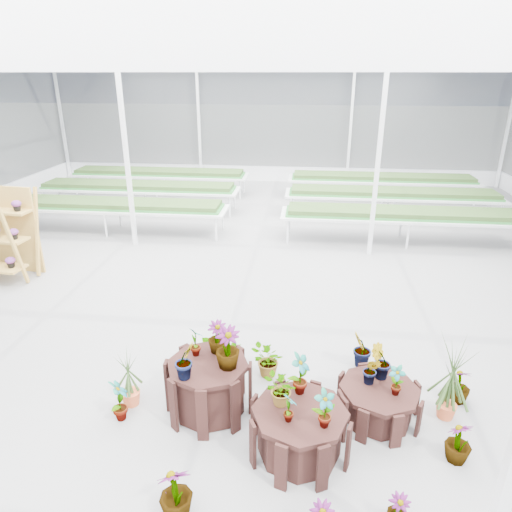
# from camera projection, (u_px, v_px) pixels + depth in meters

# --- Properties ---
(ground_plane) EXTENTS (24.00, 24.00, 0.00)m
(ground_plane) POSITION_uv_depth(u_px,v_px,m) (221.00, 331.00, 7.95)
(ground_plane) COLOR gray
(ground_plane) RESTS_ON ground
(greenhouse_shell) EXTENTS (18.00, 24.00, 4.50)m
(greenhouse_shell) POSITION_uv_depth(u_px,v_px,m) (216.00, 207.00, 7.11)
(greenhouse_shell) COLOR white
(greenhouse_shell) RESTS_ON ground
(steel_frame) EXTENTS (18.00, 24.00, 4.50)m
(steel_frame) POSITION_uv_depth(u_px,v_px,m) (216.00, 207.00, 7.11)
(steel_frame) COLOR silver
(steel_frame) RESTS_ON ground
(nursery_benches) EXTENTS (16.00, 7.00, 0.84)m
(nursery_benches) POSITION_uv_depth(u_px,v_px,m) (262.00, 201.00, 14.43)
(nursery_benches) COLOR silver
(nursery_benches) RESTS_ON ground
(plinth_tall) EXTENTS (1.16, 1.16, 0.74)m
(plinth_tall) POSITION_uv_depth(u_px,v_px,m) (209.00, 387.00, 5.97)
(plinth_tall) COLOR black
(plinth_tall) RESTS_ON ground
(plinth_mid) EXTENTS (1.46, 1.46, 0.61)m
(plinth_mid) POSITION_uv_depth(u_px,v_px,m) (299.00, 432.00, 5.32)
(plinth_mid) COLOR black
(plinth_mid) RESTS_ON ground
(plinth_low) EXTENTS (1.31, 1.31, 0.47)m
(plinth_low) POSITION_uv_depth(u_px,v_px,m) (378.00, 403.00, 5.89)
(plinth_low) COLOR black
(plinth_low) RESTS_ON ground
(nursery_plants) EXTENTS (4.78, 3.24, 1.31)m
(nursery_plants) POSITION_uv_depth(u_px,v_px,m) (285.00, 381.00, 5.88)
(nursery_plants) COLOR #2E471F
(nursery_plants) RESTS_ON ground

